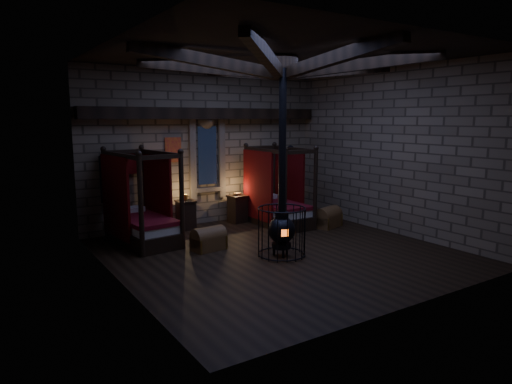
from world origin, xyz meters
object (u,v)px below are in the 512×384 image
trunk_left (209,239)px  trunk_right (328,218)px  bed_left (142,221)px  bed_right (277,206)px  stove (282,227)px

trunk_left → trunk_right: trunk_right is taller
bed_left → bed_right: size_ratio=1.02×
trunk_right → stove: bearing=-167.8°
trunk_right → stove: stove is taller
bed_right → stove: size_ratio=0.53×
bed_left → bed_right: bed_left is taller
bed_right → trunk_right: 1.42m
trunk_left → trunk_right: size_ratio=0.89×
bed_left → stove: (2.17, -2.65, 0.10)m
bed_left → trunk_right: size_ratio=2.48×
trunk_left → stove: 1.72m
bed_left → bed_right: 3.80m
trunk_left → trunk_right: (3.72, 0.21, 0.01)m
trunk_right → bed_left: bearing=149.0°
bed_left → trunk_left: size_ratio=2.78×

